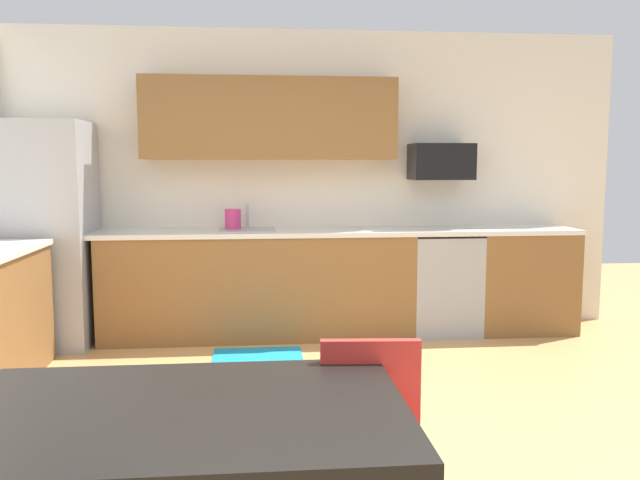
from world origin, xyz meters
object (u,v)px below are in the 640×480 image
Objects in this scene: oven_range at (442,282)px; microwave at (441,162)px; dining_table at (182,427)px; kettle at (233,221)px; chair_near_table at (372,440)px; refrigerator at (44,234)px.

microwave reaches higher than oven_range.
dining_table is 7.00× the size of kettle.
kettle reaches higher than chair_near_table.
chair_near_table is at bearing -56.64° from refrigerator.
dining_table is (-1.89, -3.76, -0.83)m from microwave.
oven_range is at bearing -90.00° from microwave.
microwave is 1.93m from kettle.
kettle is (-1.86, 0.05, 0.56)m from oven_range.
oven_range is 1.07× the size of chair_near_table.
refrigerator reaches higher than microwave.
chair_near_table is at bearing 23.45° from dining_table.
dining_table is 0.74m from chair_near_table.
oven_range is at bearing 1.35° from refrigerator.
kettle is (-1.86, -0.05, -0.51)m from microwave.
microwave is at bearing 1.54° from kettle.
refrigerator is 3.44m from oven_range.
refrigerator is at bearing 123.36° from chair_near_table.
chair_near_table is (0.65, 0.28, -0.20)m from dining_table.
oven_range is 4.55× the size of kettle.
dining_table is at bearing -90.48° from kettle.
kettle is at bearing 100.24° from chair_near_table.
kettle is at bearing 4.79° from refrigerator.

